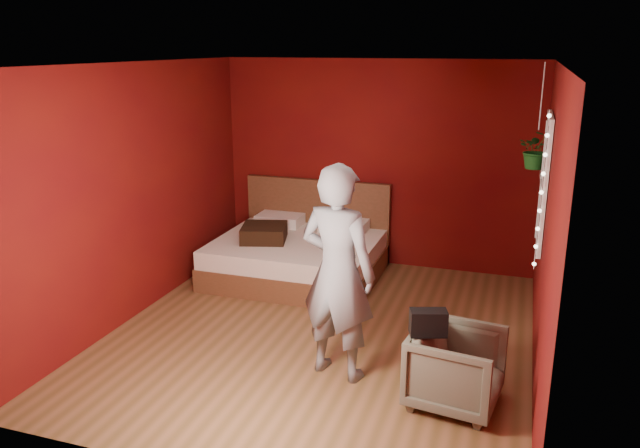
# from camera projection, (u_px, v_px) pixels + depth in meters

# --- Properties ---
(floor) EXTENTS (4.50, 4.50, 0.00)m
(floor) POSITION_uv_depth(u_px,v_px,m) (321.00, 333.00, 6.19)
(floor) COLOR brown
(floor) RESTS_ON ground
(room_walls) EXTENTS (4.04, 4.54, 2.62)m
(room_walls) POSITION_uv_depth(u_px,v_px,m) (321.00, 167.00, 5.72)
(room_walls) COLOR #66110A
(room_walls) RESTS_ON ground
(window) EXTENTS (0.05, 0.97, 1.27)m
(window) POSITION_uv_depth(u_px,v_px,m) (544.00, 181.00, 6.00)
(window) COLOR white
(window) RESTS_ON room_walls
(fairy_lights) EXTENTS (0.04, 0.04, 1.45)m
(fairy_lights) POSITION_uv_depth(u_px,v_px,m) (541.00, 192.00, 5.53)
(fairy_lights) COLOR silver
(fairy_lights) RESTS_ON room_walls
(bed) EXTENTS (1.94, 1.65, 1.07)m
(bed) POSITION_uv_depth(u_px,v_px,m) (299.00, 254.00, 7.68)
(bed) COLOR brown
(bed) RESTS_ON ground
(person) EXTENTS (0.76, 0.59, 1.86)m
(person) POSITION_uv_depth(u_px,v_px,m) (338.00, 273.00, 5.19)
(person) COLOR slate
(person) RESTS_ON ground
(armchair) EXTENTS (0.78, 0.76, 0.63)m
(armchair) POSITION_uv_depth(u_px,v_px,m) (456.00, 368.00, 4.90)
(armchair) COLOR #6A6954
(armchair) RESTS_ON ground
(handbag) EXTENTS (0.31, 0.22, 0.20)m
(handbag) POSITION_uv_depth(u_px,v_px,m) (428.00, 323.00, 4.74)
(handbag) COLOR black
(handbag) RESTS_ON armchair
(throw_pillow) EXTENTS (0.64, 0.64, 0.18)m
(throw_pillow) POSITION_uv_depth(u_px,v_px,m) (264.00, 233.00, 7.50)
(throw_pillow) COLOR black
(throw_pillow) RESTS_ON bed
(hanging_plant) EXTENTS (0.37, 0.33, 1.04)m
(hanging_plant) POSITION_uv_depth(u_px,v_px,m) (537.00, 149.00, 6.22)
(hanging_plant) COLOR silver
(hanging_plant) RESTS_ON room_walls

